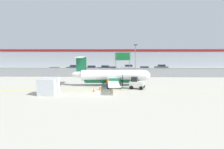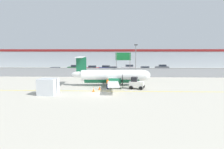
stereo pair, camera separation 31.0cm
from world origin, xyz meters
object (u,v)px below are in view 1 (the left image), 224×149
at_px(parked_car_4, 113,69).
at_px(cargo_container, 49,87).
at_px(traffic_cone_near_left, 140,84).
at_px(traffic_cone_far_right, 131,82).
at_px(parked_car_0, 55,70).
at_px(parked_car_5, 128,67).
at_px(commuter_airplane, 113,76).
at_px(ground_crew_worker, 108,83).
at_px(parked_car_6, 144,69).
at_px(traffic_cone_far_left, 100,88).
at_px(parked_car_1, 74,68).
at_px(traffic_cone_near_right, 94,90).
at_px(apron_light_pole, 135,58).
at_px(parked_car_3, 105,68).
at_px(highway_sign, 123,58).
at_px(baggage_tug, 136,84).
at_px(parked_car_2, 91,68).
at_px(parked_car_7, 161,67).

bearing_deg(parked_car_4, cargo_container, -106.07).
bearing_deg(traffic_cone_near_left, traffic_cone_far_right, 118.50).
distance_m(parked_car_0, parked_car_5, 22.01).
distance_m(commuter_airplane, parked_car_4, 20.31).
relative_size(ground_crew_worker, parked_car_6, 0.40).
bearing_deg(traffic_cone_far_left, parked_car_5, 79.29).
bearing_deg(parked_car_1, parked_car_0, 73.25).
bearing_deg(commuter_airplane, traffic_cone_far_left, -122.09).
xyz_separation_m(commuter_airplane, parked_car_4, (-0.57, 20.28, -0.71)).
relative_size(traffic_cone_near_right, apron_light_pole, 0.09).
relative_size(traffic_cone_far_left, traffic_cone_far_right, 1.00).
xyz_separation_m(commuter_airplane, parked_car_6, (7.94, 21.35, -0.71)).
bearing_deg(parked_car_3, parked_car_0, 31.33).
bearing_deg(commuter_airplane, highway_sign, 78.64).
xyz_separation_m(commuter_airplane, highway_sign, (1.93, 13.80, 2.54)).
height_order(baggage_tug, traffic_cone_far_right, baggage_tug).
bearing_deg(cargo_container, commuter_airplane, 47.36).
bearing_deg(parked_car_1, parked_car_6, 171.75).
bearing_deg(highway_sign, parked_car_2, 131.56).
relative_size(parked_car_5, parked_car_6, 1.02).
relative_size(parked_car_2, parked_car_6, 1.01).
height_order(traffic_cone_near_left, highway_sign, highway_sign).
relative_size(cargo_container, traffic_cone_far_left, 4.08).
bearing_deg(parked_car_4, apron_light_pole, -66.11).
bearing_deg(traffic_cone_far_right, parked_car_1, 123.40).
bearing_deg(commuter_airplane, ground_crew_worker, -107.44).
bearing_deg(commuter_airplane, traffic_cone_far_right, 31.29).
xyz_separation_m(commuter_airplane, parked_car_7, (14.26, 28.70, -0.71)).
distance_m(traffic_cone_near_left, parked_car_5, 27.88).
distance_m(ground_crew_worker, parked_car_6, 25.81).
relative_size(cargo_container, parked_car_1, 0.60).
height_order(parked_car_2, parked_car_6, same).
distance_m(traffic_cone_near_right, highway_sign, 19.83).
relative_size(traffic_cone_near_right, traffic_cone_far_left, 1.00).
relative_size(parked_car_4, highway_sign, 0.76).
bearing_deg(parked_car_6, ground_crew_worker, 68.85).
bearing_deg(highway_sign, traffic_cone_far_right, -83.65).
xyz_separation_m(ground_crew_worker, parked_car_5, (4.70, 30.74, -0.06)).
relative_size(traffic_cone_near_left, parked_car_5, 0.15).
distance_m(traffic_cone_near_right, parked_car_2, 29.18).
xyz_separation_m(ground_crew_worker, traffic_cone_far_right, (3.96, 5.19, -0.64)).
distance_m(traffic_cone_near_right, parked_car_5, 33.55).
bearing_deg(parked_car_3, parked_car_5, -152.61).
bearing_deg(cargo_container, parked_car_1, 103.09).
height_order(commuter_airplane, ground_crew_worker, commuter_airplane).
bearing_deg(baggage_tug, traffic_cone_far_right, 109.91).
relative_size(commuter_airplane, traffic_cone_near_right, 25.10).
bearing_deg(traffic_cone_near_right, cargo_container, -158.56).
xyz_separation_m(cargo_container, parked_car_5, (12.48, 35.17, -0.21)).
bearing_deg(traffic_cone_near_left, traffic_cone_far_left, -151.40).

